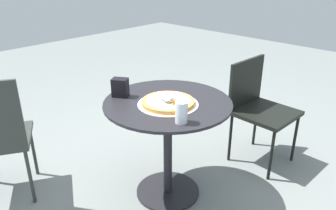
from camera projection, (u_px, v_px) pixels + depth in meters
name	position (u px, v px, depth m)	size (l,w,h in m)	color
ground_plane	(168.00, 192.00, 2.44)	(10.00, 10.00, 0.00)	slate
patio_table	(168.00, 128.00, 2.23)	(0.84, 0.84, 0.72)	black
pizza_on_tray	(168.00, 102.00, 2.10)	(0.39, 0.39, 0.05)	silver
pizza_server	(172.00, 100.00, 2.03)	(0.21, 0.12, 0.02)	silver
drinking_cup	(181.00, 112.00, 1.85)	(0.07, 0.07, 0.13)	silver
napkin_dispenser	(120.00, 88.00, 2.21)	(0.10, 0.07, 0.12)	black
patio_chair_near	(258.00, 104.00, 2.68)	(0.45, 0.45, 0.84)	black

